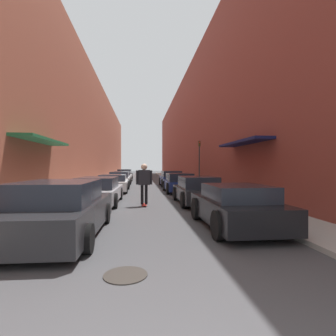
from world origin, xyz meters
TOP-DOWN VIEW (x-y plane):
  - ground at (0.00, 25.89)m, footprint 142.38×142.38m
  - curb_strip_left at (-4.21, 32.36)m, footprint 1.80×64.72m
  - curb_strip_right at (4.21, 32.36)m, footprint 1.80×64.72m
  - building_row_left at (-7.11, 32.36)m, footprint 4.90×64.72m
  - building_row_right at (7.11, 32.36)m, footprint 4.90×64.72m
  - parked_car_left_0 at (-2.28, 5.61)m, footprint 2.05×4.58m
  - parked_car_left_1 at (-2.24, 11.29)m, footprint 1.95×4.75m
  - parked_car_left_2 at (-2.16, 17.23)m, footprint 2.06×4.77m
  - parked_car_left_3 at (-2.15, 22.61)m, footprint 1.92×4.30m
  - parked_car_left_4 at (-2.23, 28.11)m, footprint 1.97×4.63m
  - parked_car_left_5 at (-2.36, 33.30)m, footprint 2.02×4.40m
  - parked_car_right_0 at (2.36, 6.08)m, footprint 1.91×3.94m
  - parked_car_right_1 at (2.30, 10.84)m, footprint 1.88×4.15m
  - parked_car_right_2 at (2.25, 16.25)m, footprint 1.93×4.09m
  - parked_car_right_3 at (2.34, 21.58)m, footprint 1.90×4.23m
  - skateboarder at (-0.15, 10.41)m, footprint 0.71×0.78m
  - manhole_cover at (-0.54, 3.14)m, footprint 0.70×0.70m
  - traffic_light at (4.53, 20.20)m, footprint 0.16×0.22m

SIDE VIEW (x-z plane):
  - ground at x=0.00m, z-range 0.00..0.00m
  - manhole_cover at x=-0.54m, z-range 0.00..0.02m
  - curb_strip_left at x=-4.21m, z-range 0.00..0.12m
  - curb_strip_right at x=4.21m, z-range 0.00..0.12m
  - parked_car_left_2 at x=-2.16m, z-range -0.01..1.16m
  - parked_car_left_4 at x=-2.23m, z-range -0.01..1.19m
  - parked_car_left_1 at x=-2.24m, z-range -0.02..1.21m
  - parked_car_left_3 at x=-2.15m, z-range -0.02..1.22m
  - parked_car_right_0 at x=2.36m, z-range 0.00..1.22m
  - parked_car_right_1 at x=2.30m, z-range -0.02..1.25m
  - parked_car_right_2 at x=2.25m, z-range -0.02..1.26m
  - parked_car_right_3 at x=2.34m, z-range -0.02..1.32m
  - parked_car_left_5 at x=-2.36m, z-range -0.02..1.32m
  - parked_car_left_0 at x=-2.28m, z-range -0.03..1.34m
  - skateboarder at x=-0.15m, z-range 0.22..2.06m
  - traffic_light at x=4.53m, z-range 0.54..4.25m
  - building_row_left at x=-7.11m, z-range 0.00..11.80m
  - building_row_right at x=7.11m, z-range 0.00..13.02m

